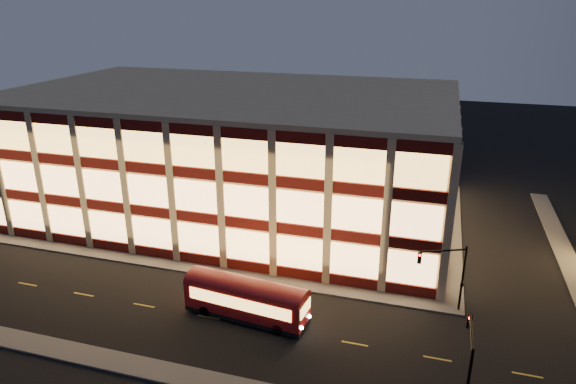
% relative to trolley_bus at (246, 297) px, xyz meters
% --- Properties ---
extents(ground, '(200.00, 200.00, 0.00)m').
position_rel_trolley_bus_xyz_m(ground, '(-6.97, 5.09, -1.91)').
color(ground, black).
rests_on(ground, ground).
extents(sidewalk_office_south, '(54.00, 2.00, 0.15)m').
position_rel_trolley_bus_xyz_m(sidewalk_office_south, '(-9.97, 6.09, -1.83)').
color(sidewalk_office_south, '#514F4C').
rests_on(sidewalk_office_south, ground).
extents(sidewalk_office_east, '(2.00, 30.00, 0.15)m').
position_rel_trolley_bus_xyz_m(sidewalk_office_east, '(16.03, 22.09, -1.83)').
color(sidewalk_office_east, '#514F4C').
rests_on(sidewalk_office_east, ground).
extents(sidewalk_tower_west, '(2.00, 30.00, 0.15)m').
position_rel_trolley_bus_xyz_m(sidewalk_tower_west, '(27.03, 22.09, -1.83)').
color(sidewalk_tower_west, '#514F4C').
rests_on(sidewalk_tower_west, ground).
extents(sidewalk_near, '(100.00, 2.00, 0.15)m').
position_rel_trolley_bus_xyz_m(sidewalk_near, '(-6.97, -7.91, -1.83)').
color(sidewalk_near, '#514F4C').
rests_on(sidewalk_near, ground).
extents(office_building, '(50.45, 30.45, 14.50)m').
position_rel_trolley_bus_xyz_m(office_building, '(-9.88, 22.00, 5.34)').
color(office_building, tan).
rests_on(office_building, ground).
extents(traffic_signal_far, '(3.79, 1.87, 6.00)m').
position_rel_trolley_bus_xyz_m(traffic_signal_far, '(15.24, 5.33, 2.21)').
color(traffic_signal_far, black).
rests_on(traffic_signal_far, ground).
extents(traffic_signal_near, '(0.32, 4.45, 6.00)m').
position_rel_trolley_bus_xyz_m(traffic_signal_near, '(16.53, -5.94, 2.22)').
color(traffic_signal_near, black).
rests_on(traffic_signal_near, ground).
extents(trolley_bus, '(10.36, 3.63, 3.44)m').
position_rel_trolley_bus_xyz_m(trolley_bus, '(0.00, 0.00, 0.00)').
color(trolley_bus, maroon).
rests_on(trolley_bus, ground).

